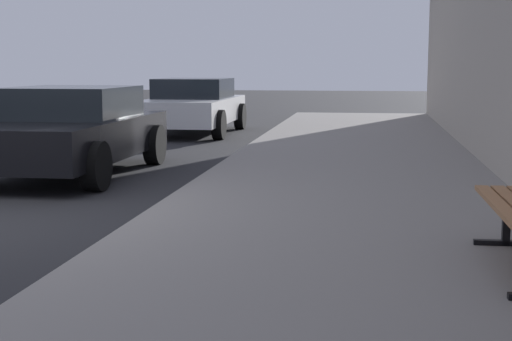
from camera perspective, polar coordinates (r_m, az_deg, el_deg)
The scene contains 3 objects.
sidewalk at distance 7.19m, azimuth 6.84°, elevation -4.27°, with size 4.00×32.00×0.15m, color gray.
car_black at distance 11.35m, azimuth -13.92°, elevation 2.95°, with size 2.06×4.15×1.27m.
car_white at distance 17.75m, azimuth -4.79°, elevation 4.88°, with size 2.02×4.19×1.27m.
Camera 1 is at (4.19, -7.03, 1.59)m, focal length 53.28 mm.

